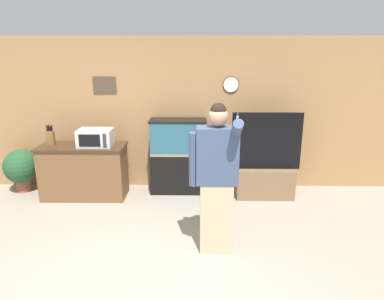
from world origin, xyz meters
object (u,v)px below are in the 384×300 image
at_px(counter_island, 84,171).
at_px(aquarium_on_stand, 178,156).
at_px(knife_block, 50,137).
at_px(person_standing, 216,178).
at_px(microwave, 96,138).
at_px(tv_on_stand, 265,173).
at_px(potted_plant, 21,167).

height_order(counter_island, aquarium_on_stand, aquarium_on_stand).
bearing_deg(aquarium_on_stand, knife_block, -174.24).
xyz_separation_m(aquarium_on_stand, person_standing, (0.54, -1.83, 0.31)).
relative_size(microwave, knife_block, 1.61).
relative_size(microwave, tv_on_stand, 0.38).
height_order(knife_block, tv_on_stand, tv_on_stand).
height_order(knife_block, person_standing, person_standing).
bearing_deg(tv_on_stand, aquarium_on_stand, 171.61).
bearing_deg(potted_plant, counter_island, -10.56).
height_order(aquarium_on_stand, tv_on_stand, tv_on_stand).
bearing_deg(tv_on_stand, potted_plant, 177.51).
bearing_deg(microwave, tv_on_stand, 1.05).
relative_size(microwave, potted_plant, 0.72).
distance_m(knife_block, tv_on_stand, 3.56).
bearing_deg(tv_on_stand, person_standing, -119.26).
xyz_separation_m(microwave, aquarium_on_stand, (1.31, 0.26, -0.39)).
distance_m(knife_block, person_standing, 3.07).
xyz_separation_m(microwave, knife_block, (-0.75, 0.06, -0.01)).
xyz_separation_m(counter_island, person_standing, (2.09, -1.59, 0.50)).
height_order(knife_block, potted_plant, knife_block).
bearing_deg(potted_plant, knife_block, -15.30).
xyz_separation_m(tv_on_stand, potted_plant, (-4.15, 0.18, 0.01)).
distance_m(counter_island, potted_plant, 1.18).
height_order(aquarium_on_stand, person_standing, person_standing).
bearing_deg(aquarium_on_stand, counter_island, -170.92).
xyz_separation_m(counter_island, potted_plant, (-1.16, 0.22, -0.01)).
distance_m(microwave, tv_on_stand, 2.82).
relative_size(knife_block, person_standing, 0.18).
bearing_deg(aquarium_on_stand, potted_plant, -179.32).
bearing_deg(tv_on_stand, microwave, -178.95).
relative_size(knife_block, aquarium_on_stand, 0.26).
height_order(counter_island, knife_block, knife_block).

